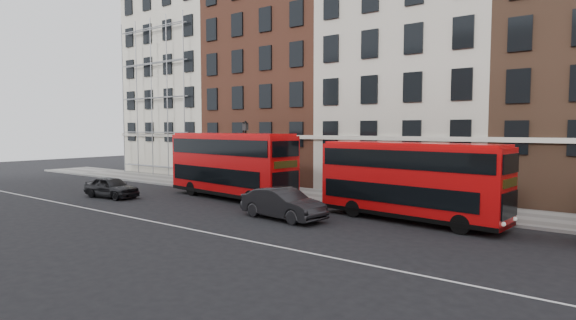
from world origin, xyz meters
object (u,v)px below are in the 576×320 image
Objects in this scene: bus_b at (230,164)px; car_rear at (111,187)px; car_front at (283,204)px; bus_c at (409,179)px.

bus_b is 8.62m from car_rear.
bus_b reaches higher than car_front.
bus_c is 1.98× the size of car_front.
car_front is at bearing -18.11° from bus_b.
bus_c is at bearing 7.37° from bus_b.
car_front is (14.27, 1.32, 0.09)m from car_rear.
car_front is (-5.65, -3.49, -1.39)m from bus_c.
bus_c is 20.54m from car_rear.
car_front is at bearing -90.27° from car_rear.
bus_b is 1.10× the size of bus_c.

